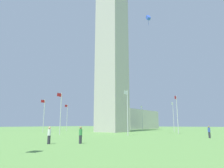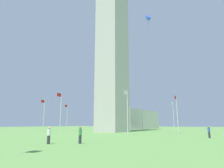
# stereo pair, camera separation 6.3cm
# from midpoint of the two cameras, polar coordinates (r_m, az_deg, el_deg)

# --- Properties ---
(ground_plane) EXTENTS (260.00, 260.00, 0.00)m
(ground_plane) POSITION_cam_midpoint_polar(r_m,az_deg,el_deg) (51.58, 0.04, -13.34)
(ground_plane) COLOR #609347
(obelisk_monument) EXTENTS (6.51, 6.51, 59.17)m
(obelisk_monument) POSITION_cam_midpoint_polar(r_m,az_deg,el_deg) (58.53, 0.03, 16.99)
(obelisk_monument) COLOR #B7B2A8
(obelisk_monument) RESTS_ON ground
(flagpole_n) EXTENTS (1.12, 0.14, 7.75)m
(flagpole_n) POSITION_cam_midpoint_polar(r_m,az_deg,el_deg) (39.37, -14.26, -7.44)
(flagpole_n) COLOR silver
(flagpole_n) RESTS_ON ground
(flagpole_ne) EXTENTS (1.12, 0.14, 7.75)m
(flagpole_ne) POSITION_cam_midpoint_polar(r_m,az_deg,el_deg) (35.41, 4.37, -7.36)
(flagpole_ne) COLOR silver
(flagpole_ne) RESTS_ON ground
(flagpole_e) EXTENTS (1.12, 0.14, 7.75)m
(flagpole_e) POSITION_cam_midpoint_polar(r_m,az_deg,el_deg) (44.04, 17.87, -7.62)
(flagpole_e) COLOR silver
(flagpole_e) RESTS_ON ground
(flagpole_se) EXTENTS (1.12, 0.14, 7.75)m
(flagpole_se) POSITION_cam_midpoint_polar(r_m,az_deg,el_deg) (56.62, 16.88, -8.37)
(flagpole_se) COLOR silver
(flagpole_se) RESTS_ON ground
(flagpole_s) EXTENTS (1.12, 0.14, 7.75)m
(flagpole_s) POSITION_cam_midpoint_polar(r_m,az_deg,el_deg) (65.65, 8.52, -9.06)
(flagpole_s) COLOR silver
(flagpole_s) RESTS_ON ground
(flagpole_sw) EXTENTS (1.12, 0.14, 7.75)m
(flagpole_sw) POSITION_cam_midpoint_polar(r_m,az_deg,el_deg) (67.87, -2.30, -9.24)
(flagpole_sw) COLOR silver
(flagpole_sw) RESTS_ON ground
(flagpole_w) EXTENTS (1.12, 0.14, 7.75)m
(flagpole_w) POSITION_cam_midpoint_polar(r_m,az_deg,el_deg) (62.61, -12.51, -8.82)
(flagpole_w) COLOR silver
(flagpole_w) RESTS_ON ground
(flagpole_nw) EXTENTS (1.12, 0.14, 7.75)m
(flagpole_nw) POSITION_cam_midpoint_polar(r_m,az_deg,el_deg) (51.52, -18.61, -8.03)
(flagpole_nw) COLOR silver
(flagpole_nw) RESTS_ON ground
(person_blue_shirt) EXTENTS (0.32, 0.32, 1.65)m
(person_blue_shirt) POSITION_cam_midpoint_polar(r_m,az_deg,el_deg) (31.85, 25.68, -12.06)
(person_blue_shirt) COLOR #2D2D38
(person_blue_shirt) RESTS_ON ground
(person_green_shirt) EXTENTS (0.32, 0.32, 1.64)m
(person_green_shirt) POSITION_cam_midpoint_polar(r_m,az_deg,el_deg) (20.93, -8.86, -14.01)
(person_green_shirt) COLOR #2D2D38
(person_green_shirt) RESTS_ON ground
(person_white_shirt) EXTENTS (0.32, 0.32, 1.65)m
(person_white_shirt) POSITION_cam_midpoint_polar(r_m,az_deg,el_deg) (21.10, -17.27, -13.62)
(person_white_shirt) COLOR #2D2D38
(person_white_shirt) RESTS_ON ground
(kite_blue_box) EXTENTS (1.17, 1.24, 2.26)m
(kite_blue_box) POSITION_cam_midpoint_polar(r_m,az_deg,el_deg) (42.69, 10.17, 17.88)
(kite_blue_box) COLOR blue
(distant_building) EXTENTS (25.34, 10.07, 7.60)m
(distant_building) POSITION_cam_midpoint_polar(r_m,az_deg,el_deg) (86.77, 6.57, -9.93)
(distant_building) COLOR beige
(distant_building) RESTS_ON ground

